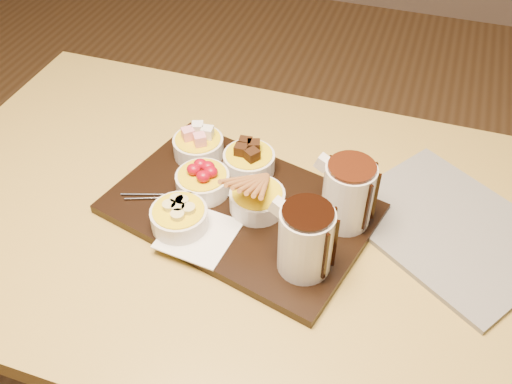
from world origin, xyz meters
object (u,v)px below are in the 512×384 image
(serving_board, at_px, (241,208))
(newspaper, at_px, (450,228))
(bowl_strawberries, at_px, (203,183))
(pitcher_dark_chocolate, at_px, (306,241))
(pitcher_milk_chocolate, at_px, (348,195))
(dining_table, at_px, (227,244))

(serving_board, xyz_separation_m, newspaper, (0.37, 0.08, -0.00))
(serving_board, xyz_separation_m, bowl_strawberries, (-0.08, 0.01, 0.03))
(pitcher_dark_chocolate, bearing_deg, pitcher_milk_chocolate, 85.60)
(dining_table, distance_m, pitcher_dark_chocolate, 0.27)
(bowl_strawberries, height_order, newspaper, bowl_strawberries)
(serving_board, bearing_deg, pitcher_milk_chocolate, 21.80)
(dining_table, relative_size, bowl_strawberries, 12.00)
(pitcher_milk_chocolate, bearing_deg, dining_table, -158.71)
(bowl_strawberries, bearing_deg, serving_board, -10.47)
(newspaper, bearing_deg, pitcher_dark_chocolate, -108.09)
(serving_board, xyz_separation_m, pitcher_milk_chocolate, (0.19, 0.03, 0.07))
(pitcher_milk_chocolate, distance_m, newspaper, 0.20)
(dining_table, distance_m, bowl_strawberries, 0.15)
(serving_board, relative_size, bowl_strawberries, 4.60)
(serving_board, height_order, pitcher_milk_chocolate, pitcher_milk_chocolate)
(pitcher_dark_chocolate, relative_size, pitcher_milk_chocolate, 1.00)
(dining_table, bearing_deg, pitcher_dark_chocolate, -28.69)
(serving_board, height_order, newspaper, serving_board)
(pitcher_dark_chocolate, relative_size, newspaper, 0.35)
(pitcher_dark_chocolate, bearing_deg, serving_board, 160.02)
(bowl_strawberries, xyz_separation_m, newspaper, (0.45, 0.06, -0.03))
(pitcher_dark_chocolate, distance_m, pitcher_milk_chocolate, 0.13)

